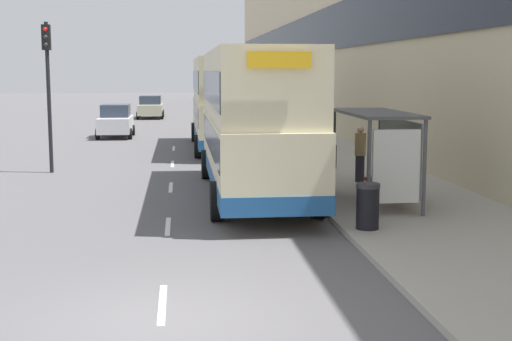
{
  "coord_description": "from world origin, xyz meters",
  "views": [
    {
      "loc": [
        0.33,
        -10.36,
        3.73
      ],
      "look_at": [
        3.51,
        19.47,
        -0.5
      ],
      "focal_mm": 50.0,
      "sensor_mm": 36.0,
      "label": 1
    }
  ],
  "objects": [
    {
      "name": "ground_plane",
      "position": [
        0.0,
        0.0,
        0.0
      ],
      "size": [
        220.0,
        220.0,
        0.0
      ],
      "primitive_type": "plane",
      "color": "#5B595B"
    },
    {
      "name": "pavement",
      "position": [
        6.5,
        38.5,
        0.07
      ],
      "size": [
        5.0,
        93.0,
        0.14
      ],
      "color": "#A39E93",
      "rests_on": "ground_plane"
    },
    {
      "name": "terrace_facade",
      "position": [
        10.49,
        38.5,
        6.82
      ],
      "size": [
        3.1,
        93.0,
        13.64
      ],
      "color": "#C6B793",
      "rests_on": "ground_plane"
    },
    {
      "name": "lane_mark_0",
      "position": [
        0.0,
        0.77,
        0.01
      ],
      "size": [
        0.12,
        2.0,
        0.01
      ],
      "color": "silver",
      "rests_on": "ground_plane"
    },
    {
      "name": "lane_mark_1",
      "position": [
        0.0,
        6.56,
        0.01
      ],
      "size": [
        0.12,
        2.0,
        0.01
      ],
      "color": "silver",
      "rests_on": "ground_plane"
    },
    {
      "name": "lane_mark_2",
      "position": [
        0.0,
        12.36,
        0.01
      ],
      "size": [
        0.12,
        2.0,
        0.01
      ],
      "color": "silver",
      "rests_on": "ground_plane"
    },
    {
      "name": "lane_mark_3",
      "position": [
        0.0,
        18.15,
        0.01
      ],
      "size": [
        0.12,
        2.0,
        0.01
      ],
      "color": "silver",
      "rests_on": "ground_plane"
    },
    {
      "name": "lane_mark_4",
      "position": [
        0.0,
        23.95,
        0.01
      ],
      "size": [
        0.12,
        2.0,
        0.01
      ],
      "color": "silver",
      "rests_on": "ground_plane"
    },
    {
      "name": "bus_shelter",
      "position": [
        5.77,
        8.13,
        1.88
      ],
      "size": [
        1.6,
        4.2,
        2.48
      ],
      "color": "#4C4C51",
      "rests_on": "ground_plane"
    },
    {
      "name": "double_decker_bus_near",
      "position": [
        2.47,
        10.47,
        2.29
      ],
      "size": [
        2.85,
        10.94,
        4.3
      ],
      "color": "beige",
      "rests_on": "ground_plane"
    },
    {
      "name": "double_decker_bus_ahead",
      "position": [
        2.34,
        23.47,
        2.29
      ],
      "size": [
        2.85,
        11.04,
        4.3
      ],
      "color": "beige",
      "rests_on": "ground_plane"
    },
    {
      "name": "car_0",
      "position": [
        -3.27,
        30.13,
        0.9
      ],
      "size": [
        1.95,
        3.9,
        1.84
      ],
      "rotation": [
        0.0,
        0.0,
        3.14
      ],
      "color": "silver",
      "rests_on": "ground_plane"
    },
    {
      "name": "car_1",
      "position": [
        -1.97,
        46.2,
        0.87
      ],
      "size": [
        2.05,
        4.3,
        1.76
      ],
      "rotation": [
        0.0,
        0.0,
        3.14
      ],
      "color": "#B7B799",
      "rests_on": "ground_plane"
    },
    {
      "name": "pedestrian_at_shelter",
      "position": [
        6.5,
        8.33,
        0.97
      ],
      "size": [
        0.32,
        0.32,
        1.63
      ],
      "color": "#23232D",
      "rests_on": "ground_plane"
    },
    {
      "name": "pedestrian_1",
      "position": [
        6.11,
        12.02,
        1.07
      ],
      "size": [
        0.36,
        0.36,
        1.82
      ],
      "color": "#23232D",
      "rests_on": "ground_plane"
    },
    {
      "name": "pedestrian_2",
      "position": [
        4.58,
        9.45,
        1.01
      ],
      "size": [
        0.34,
        0.34,
        1.7
      ],
      "color": "#23232D",
      "rests_on": "ground_plane"
    },
    {
      "name": "pedestrian_3",
      "position": [
        4.49,
        12.97,
        0.98
      ],
      "size": [
        0.33,
        0.33,
        1.64
      ],
      "color": "#23232D",
      "rests_on": "ground_plane"
    },
    {
      "name": "litter_bin",
      "position": [
        4.55,
        5.21,
        0.67
      ],
      "size": [
        0.55,
        0.55,
        1.05
      ],
      "color": "black",
      "rests_on": "ground_plane"
    },
    {
      "name": "traffic_light_far_kerb",
      "position": [
        -4.4,
        16.22,
        3.64
      ],
      "size": [
        0.3,
        0.32,
        5.45
      ],
      "color": "black",
      "rests_on": "ground_plane"
    }
  ]
}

